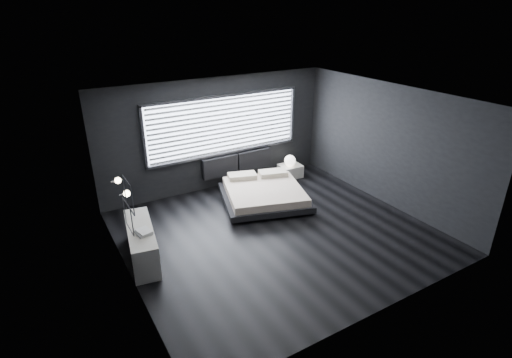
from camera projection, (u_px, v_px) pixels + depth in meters
room at (278, 171)px, 7.76m from camera, size 6.04×6.00×2.80m
window at (225, 125)px, 9.89m from camera, size 4.14×0.09×1.52m
headboard at (237, 163)px, 10.40m from camera, size 1.96×0.16×0.52m
sconce_near at (127, 194)px, 6.37m from camera, size 0.18×0.11×0.11m
sconce_far at (118, 180)px, 6.84m from camera, size 0.18×0.11×0.11m
wall_art_upper at (128, 195)px, 5.75m from camera, size 0.01×0.48×0.48m
wall_art_lower at (128, 216)px, 6.14m from camera, size 0.01×0.48×0.48m
bed at (264, 193)px, 9.52m from camera, size 2.41×2.35×0.50m
nightstand at (290, 171)px, 10.94m from camera, size 0.61×0.51×0.34m
orb_lamp at (290, 161)px, 10.77m from camera, size 0.30×0.30×0.30m
dresser at (142, 243)px, 7.38m from camera, size 0.72×1.67×0.65m
book_stack at (144, 232)px, 7.06m from camera, size 0.28×0.35×0.07m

